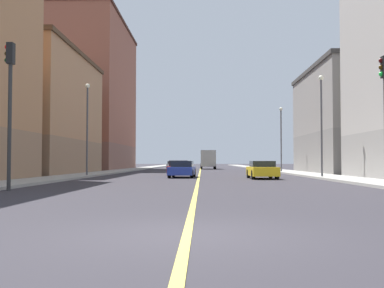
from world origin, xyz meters
name	(u,v)px	position (x,y,z in m)	size (l,w,h in m)	color
ground_plane	(187,235)	(0.00, 0.00, 0.00)	(400.00, 400.00, 0.00)	#2E2B31
sidewalk_left	(278,170)	(9.69, 49.00, 0.07)	(2.90, 168.00, 0.15)	#9E9B93
sidewalk_right	(123,170)	(-9.69, 49.00, 0.07)	(2.90, 168.00, 0.15)	#9E9B93
lane_center_stripe	(200,171)	(0.00, 49.00, 0.01)	(0.16, 154.00, 0.01)	#E5D14C
building_left_mid	(367,121)	(16.87, 38.24, 5.34)	(11.77, 16.61, 10.66)	slate
building_right_midblock	(21,113)	(-16.87, 34.58, 5.77)	(11.77, 17.77, 11.52)	#8F6B4F
building_right_distant	(86,96)	(-16.87, 58.40, 10.81)	(11.77, 22.62, 21.60)	brown
traffic_light_right_near	(10,95)	(-7.85, 11.10, 4.02)	(0.40, 0.32, 6.24)	#2D2D2D
street_lamp_left_near	(321,115)	(8.84, 24.93, 4.55)	(0.36, 0.36, 7.28)	#4C4C51
street_lamp_right_near	(87,120)	(-8.84, 27.81, 4.53)	(0.36, 0.36, 7.24)	#4C4C51
street_lamp_left_far	(281,132)	(8.84, 41.56, 4.38)	(0.36, 0.36, 6.96)	#4C4C51
car_yellow	(262,170)	(4.48, 24.30, 0.62)	(1.88, 4.34, 1.25)	gold
car_white	(173,165)	(-4.63, 67.53, 0.60)	(1.93, 3.98, 1.23)	white
car_blue	(182,169)	(-1.26, 26.76, 0.61)	(2.01, 4.55, 1.26)	#23389E
car_red	(179,168)	(-1.86, 33.50, 0.64)	(1.97, 4.46, 1.30)	red
box_truck	(208,159)	(1.19, 63.70, 1.57)	(2.39, 7.24, 2.90)	beige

